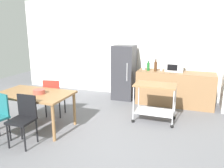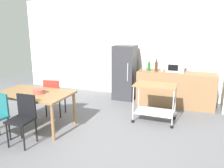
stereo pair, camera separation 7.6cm
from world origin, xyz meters
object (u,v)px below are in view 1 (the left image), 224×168
fruit_bowl (39,92)px  kitchen_cart (155,96)px  bottle_sparkling_water (144,66)px  bottle_sesame_oil (162,66)px  chair_black (24,117)px  bottle_soda (148,66)px  dining_table (35,97)px  refrigerator (124,72)px  chair_red (54,95)px  microwave (174,67)px  bottle_vinegar (156,66)px

fruit_bowl → kitchen_cart: bearing=28.8°
bottle_sparkling_water → bottle_sesame_oil: (0.49, -0.03, 0.04)m
chair_black → bottle_soda: bottle_soda is taller
dining_table → refrigerator: (1.13, 2.55, 0.10)m
chair_red → fruit_bowl: (0.12, -0.67, 0.27)m
dining_table → fruit_bowl: bearing=-2.7°
bottle_sesame_oil → fruit_bowl: bottle_sesame_oil is taller
chair_red → kitchen_cart: size_ratio=0.98×
dining_table → bottle_sparkling_water: 3.07m
bottle_sesame_oil → microwave: bearing=8.9°
refrigerator → kitchen_cart: bearing=-50.7°
microwave → fruit_bowl: 3.51m
chair_black → chair_red: (-0.25, 1.31, 0.00)m
chair_black → bottle_sparkling_water: bottle_sparkling_water is taller
bottle_sparkling_water → bottle_vinegar: bottle_vinegar is taller
dining_table → microwave: size_ratio=3.26×
dining_table → bottle_vinegar: bottle_vinegar is taller
chair_black → dining_table: bearing=109.4°
bottle_sesame_oil → fruit_bowl: bearing=-129.7°
dining_table → bottle_soda: bearing=52.6°
bottle_vinegar → dining_table: bearing=-130.8°
dining_table → bottle_sparkling_water: size_ratio=6.83×
refrigerator → microwave: 1.42m
bottle_soda → bottle_sesame_oil: 0.35m
chair_red → bottle_soda: bottle_soda is taller
microwave → bottle_sparkling_water: bearing=-178.6°
bottle_soda → fruit_bowl: size_ratio=1.13×
kitchen_cart → bottle_sesame_oil: (-0.06, 1.32, 0.46)m
chair_red → bottle_sparkling_water: size_ratio=4.05×
bottle_sparkling_water → fruit_bowl: bearing=-122.1°
kitchen_cart → bottle_sparkling_water: bottle_sparkling_water is taller
chair_black → refrigerator: 3.32m
microwave → chair_black: bearing=-125.5°
bottle_soda → microwave: (0.68, 0.12, 0.02)m
microwave → dining_table: bearing=-134.9°
bottle_sesame_oil → microwave: (0.33, 0.05, -0.00)m
chair_black → refrigerator: bearing=72.3°
refrigerator → bottle_soda: (0.72, -0.13, 0.24)m
chair_red → fruit_bowl: chair_red is taller
bottle_soda → fruit_bowl: (-1.73, -2.43, -0.22)m
chair_red → fruit_bowl: bearing=88.9°
bottle_vinegar → chair_red: bearing=-140.1°
chair_red → kitchen_cart: bearing=-179.0°
chair_black → bottle_vinegar: bottle_vinegar is taller
bottle_vinegar → bottle_sesame_oil: 0.18m
bottle_vinegar → bottle_sesame_oil: bearing=37.6°
chair_red → bottle_soda: size_ratio=3.34×
bottle_sesame_oil → bottle_soda: bearing=-168.9°
refrigerator → fruit_bowl: size_ratio=6.59×
refrigerator → chair_black: bearing=-105.3°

